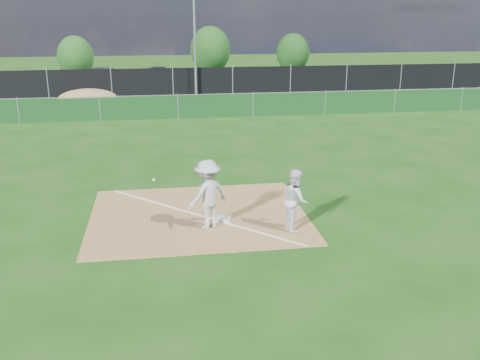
% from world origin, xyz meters
% --- Properties ---
extents(ground, '(90.00, 90.00, 0.00)m').
position_xyz_m(ground, '(0.00, 10.00, 0.00)').
color(ground, '#17430E').
rests_on(ground, ground).
extents(infield_dirt, '(6.00, 5.00, 0.02)m').
position_xyz_m(infield_dirt, '(0.00, 1.00, 0.01)').
color(infield_dirt, olive).
rests_on(infield_dirt, ground).
extents(foul_line, '(5.01, 5.01, 0.01)m').
position_xyz_m(foul_line, '(0.00, 1.00, 0.03)').
color(foul_line, white).
rests_on(foul_line, infield_dirt).
extents(green_fence, '(44.00, 0.05, 1.20)m').
position_xyz_m(green_fence, '(0.00, 15.00, 0.60)').
color(green_fence, '#0F3815').
rests_on(green_fence, ground).
extents(dirt_mound, '(3.38, 2.60, 1.17)m').
position_xyz_m(dirt_mound, '(-5.00, 18.50, 0.58)').
color(dirt_mound, '#99784A').
rests_on(dirt_mound, ground).
extents(black_fence, '(46.00, 0.04, 1.80)m').
position_xyz_m(black_fence, '(0.00, 23.00, 0.90)').
color(black_fence, black).
rests_on(black_fence, ground).
extents(parking_lot, '(46.00, 9.00, 0.01)m').
position_xyz_m(parking_lot, '(0.00, 28.00, 0.01)').
color(parking_lot, black).
rests_on(parking_lot, ground).
extents(light_pole, '(0.16, 0.16, 8.00)m').
position_xyz_m(light_pole, '(1.50, 22.70, 4.00)').
color(light_pole, slate).
rests_on(light_pole, ground).
extents(first_base, '(0.50, 0.50, 0.08)m').
position_xyz_m(first_base, '(0.63, 0.51, 0.06)').
color(first_base, silver).
rests_on(first_base, infield_dirt).
extents(play_at_first, '(2.10, 1.21, 1.85)m').
position_xyz_m(play_at_first, '(0.19, 0.10, 0.94)').
color(play_at_first, silver).
rests_on(play_at_first, infield_dirt).
extents(runner, '(0.63, 0.81, 1.65)m').
position_xyz_m(runner, '(2.43, -0.32, 0.82)').
color(runner, silver).
rests_on(runner, ground).
extents(car_left, '(5.10, 3.48, 1.61)m').
position_xyz_m(car_left, '(-4.62, 26.69, 0.82)').
color(car_left, '#95999C').
rests_on(car_left, parking_lot).
extents(car_mid, '(4.35, 2.70, 1.35)m').
position_xyz_m(car_mid, '(-0.73, 27.59, 0.69)').
color(car_mid, black).
rests_on(car_mid, parking_lot).
extents(car_right, '(4.63, 2.86, 1.25)m').
position_xyz_m(car_right, '(6.42, 28.35, 0.64)').
color(car_right, black).
rests_on(car_right, parking_lot).
extents(tree_left, '(2.91, 2.91, 3.46)m').
position_xyz_m(tree_left, '(-7.55, 32.92, 1.78)').
color(tree_left, '#382316').
rests_on(tree_left, ground).
extents(tree_mid, '(3.47, 3.47, 4.12)m').
position_xyz_m(tree_mid, '(3.61, 34.26, 2.12)').
color(tree_mid, '#382316').
rests_on(tree_mid, ground).
extents(tree_right, '(2.92, 2.92, 3.46)m').
position_xyz_m(tree_right, '(10.96, 34.28, 1.78)').
color(tree_right, '#382316').
rests_on(tree_right, ground).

